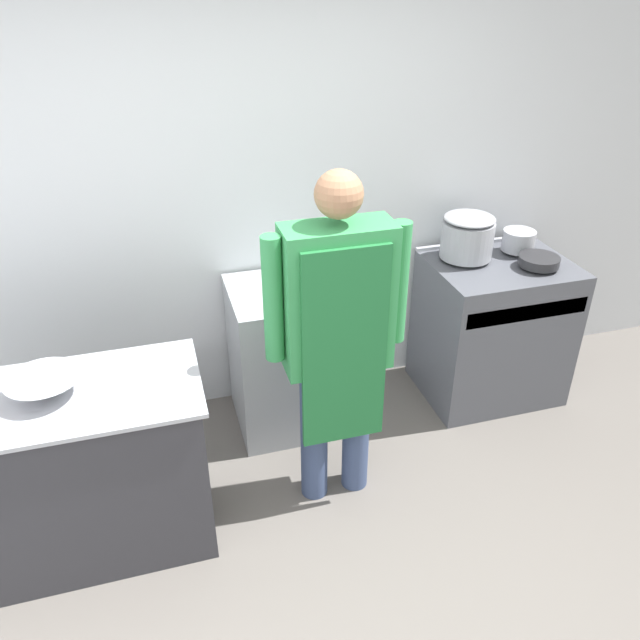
{
  "coord_description": "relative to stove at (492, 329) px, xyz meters",
  "views": [
    {
      "loc": [
        -0.62,
        -1.54,
        2.48
      ],
      "look_at": [
        0.12,
        0.99,
        0.96
      ],
      "focal_mm": 35.0,
      "sensor_mm": 36.0,
      "label": 1
    }
  ],
  "objects": [
    {
      "name": "ground_plane",
      "position": [
        -1.38,
        -1.43,
        -0.46
      ],
      "size": [
        14.0,
        14.0,
        0.0
      ],
      "primitive_type": "plane",
      "color": "#5B5651"
    },
    {
      "name": "wall_back",
      "position": [
        -1.38,
        0.41,
        0.89
      ],
      "size": [
        8.0,
        0.05,
        2.7
      ],
      "color": "silver",
      "rests_on": "ground_plane"
    },
    {
      "name": "prep_counter",
      "position": [
        -2.53,
        -0.59,
        -0.02
      ],
      "size": [
        1.31,
        0.62,
        0.87
      ],
      "color": "#2D2D33",
      "rests_on": "ground_plane"
    },
    {
      "name": "stove",
      "position": [
        0.0,
        0.0,
        0.0
      ],
      "size": [
        0.84,
        0.66,
        0.93
      ],
      "color": "#4C4F56",
      "rests_on": "ground_plane"
    },
    {
      "name": "fridge_unit",
      "position": [
        -1.32,
        0.06,
        -0.01
      ],
      "size": [
        0.64,
        0.59,
        0.9
      ],
      "color": "#93999E",
      "rests_on": "ground_plane"
    },
    {
      "name": "person_cook",
      "position": [
        -1.23,
        -0.6,
        0.55
      ],
      "size": [
        0.68,
        0.24,
        1.75
      ],
      "color": "#38476B",
      "rests_on": "ground_plane"
    },
    {
      "name": "mixing_bowl",
      "position": [
        -2.53,
        -0.57,
        0.46
      ],
      "size": [
        0.32,
        0.32,
        0.09
      ],
      "color": "#9EA0A8",
      "rests_on": "prep_counter"
    },
    {
      "name": "stock_pot",
      "position": [
        -0.19,
        0.12,
        0.61
      ],
      "size": [
        0.31,
        0.31,
        0.27
      ],
      "color": "#9EA0A8",
      "rests_on": "stove"
    },
    {
      "name": "saute_pan",
      "position": [
        0.17,
        -0.11,
        0.5
      ],
      "size": [
        0.24,
        0.24,
        0.05
      ],
      "color": "#262628",
      "rests_on": "stove"
    },
    {
      "name": "sauce_pot",
      "position": [
        0.17,
        0.12,
        0.54
      ],
      "size": [
        0.2,
        0.2,
        0.13
      ],
      "color": "#9EA0A8",
      "rests_on": "stove"
    }
  ]
}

